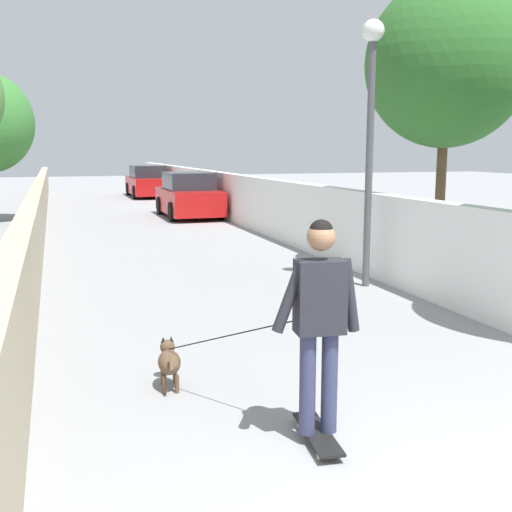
% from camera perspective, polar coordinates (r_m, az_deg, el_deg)
% --- Properties ---
extents(ground_plane, '(80.00, 80.00, 0.00)m').
position_cam_1_polar(ground_plane, '(16.94, -9.14, 1.78)').
color(ground_plane, gray).
extents(wall_left, '(48.00, 0.30, 1.31)m').
position_cam_1_polar(wall_left, '(14.69, -19.64, 2.70)').
color(wall_left, tan).
rests_on(wall_left, ground).
extents(fence_right, '(48.00, 0.30, 1.54)m').
position_cam_1_polar(fence_right, '(15.69, 2.89, 4.09)').
color(fence_right, white).
rests_on(fence_right, ground).
extents(tree_right_mid, '(2.97, 2.97, 5.38)m').
position_cam_1_polar(tree_right_mid, '(12.33, 17.12, 16.51)').
color(tree_right_mid, brown).
rests_on(tree_right_mid, ground).
extents(lamp_post, '(0.36, 0.36, 4.38)m').
position_cam_1_polar(lamp_post, '(10.62, 10.52, 13.25)').
color(lamp_post, '#4C4C51').
rests_on(lamp_post, ground).
extents(skateboard, '(0.82, 0.29, 0.08)m').
position_cam_1_polar(skateboard, '(5.19, 5.68, -15.95)').
color(skateboard, black).
rests_on(skateboard, ground).
extents(person_skateboarder, '(0.26, 0.72, 1.71)m').
position_cam_1_polar(person_skateboarder, '(4.84, 5.88, -4.99)').
color(person_skateboarder, '#333859').
rests_on(person_skateboarder, skateboard).
extents(dog, '(1.84, 1.06, 1.06)m').
position_cam_1_polar(dog, '(6.22, -7.94, -9.49)').
color(dog, brown).
rests_on(dog, ground).
extents(car_near, '(3.87, 1.80, 1.54)m').
position_cam_1_polar(car_near, '(21.65, -6.20, 5.46)').
color(car_near, '#B71414').
rests_on(car_near, ground).
extents(car_far, '(4.39, 1.80, 1.54)m').
position_cam_1_polar(car_far, '(31.34, -9.94, 6.69)').
color(car_far, '#B71414').
rests_on(car_far, ground).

